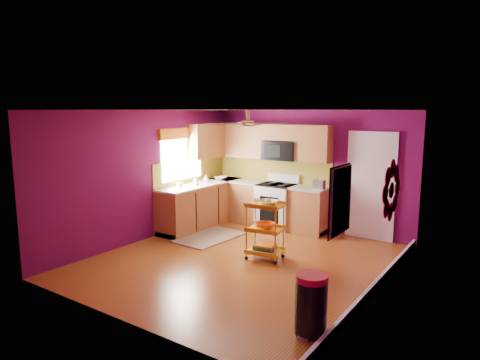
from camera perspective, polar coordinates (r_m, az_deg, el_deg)
The scene contains 18 objects.
ground at distance 7.29m, azimuth 0.14°, elevation -10.75°, with size 5.00×5.00×0.00m, color brown.
room_envelope at distance 6.88m, azimuth 0.33°, elevation 2.08°, with size 4.54×5.04×2.52m.
lower_cabinets at distance 9.33m, azimuth -0.41°, elevation -3.47°, with size 2.81×2.31×0.94m.
electric_range at distance 9.21m, azimuth 4.94°, elevation -3.38°, with size 0.76×0.66×1.13m.
upper_cabinetry at distance 9.37m, azimuth 1.35°, elevation 5.02°, with size 2.80×2.30×1.26m.
left_window at distance 9.08m, azimuth -7.74°, elevation 4.41°, with size 0.08×1.35×1.08m.
panel_door at distance 8.63m, azimuth 17.03°, elevation -0.94°, with size 0.95×0.11×2.15m.
right_wall_art at distance 5.66m, azimuth 17.11°, elevation -1.84°, with size 0.04×2.74×1.04m.
ceiling_fan at distance 7.01m, azimuth 1.08°, elevation 7.61°, with size 1.01×1.01×0.26m.
shag_rug at distance 8.56m, azimuth -4.11°, elevation -7.61°, with size 0.85×1.38×0.02m, color black.
rolling_cart at distance 7.23m, azimuth 3.40°, elevation -6.39°, with size 0.64×0.50×1.06m.
trash_can at distance 5.05m, azimuth 9.45°, elevation -16.03°, with size 0.43×0.44×0.70m.
teal_kettle at distance 8.78m, azimuth 10.19°, elevation -0.51°, with size 0.18×0.18×0.21m.
toaster at distance 8.69m, azimuth 10.49°, elevation -0.58°, with size 0.22×0.15×0.18m, color beige.
soap_bottle_a at distance 9.00m, azimuth -5.89°, elevation -0.08°, with size 0.09×0.09×0.20m, color #EA3F72.
soap_bottle_b at distance 9.38m, azimuth -4.55°, elevation 0.21°, with size 0.12×0.12×0.16m, color white.
counter_dish at distance 9.70m, azimuth -2.60°, elevation 0.25°, with size 0.27×0.27×0.07m, color white.
counter_cup at distance 8.86m, azimuth -8.06°, elevation -0.63°, with size 0.11×0.11×0.09m, color white.
Camera 1 is at (3.85, -5.66, 2.50)m, focal length 32.00 mm.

